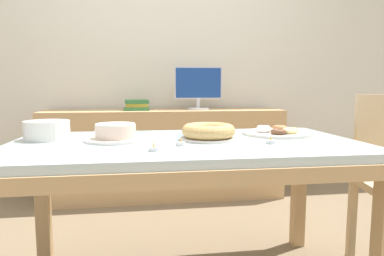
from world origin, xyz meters
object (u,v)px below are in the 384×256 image
Objects in this scene: cake_chocolate_round at (116,133)px; cake_golden_bundt at (208,132)px; tealight_right_edge at (181,143)px; book_stack at (137,105)px; computer_monitor at (198,88)px; tealight_near_cakes at (211,131)px; tealight_centre at (154,149)px; pastry_platter at (277,132)px; tealight_near_front at (271,142)px; plate_stack at (47,130)px.

cake_chocolate_round reaches higher than cake_golden_bundt.
tealight_right_edge is at bearing -135.47° from cake_golden_bundt.
book_stack reaches higher than cake_golden_bundt.
computer_monitor is 1.22m from tealight_near_cakes.
book_stack reaches higher than tealight_near_cakes.
computer_monitor reaches higher than book_stack.
tealight_centre is (-0.45, -1.68, -0.23)m from computer_monitor.
tealight_right_edge is at bearing -82.58° from book_stack.
computer_monitor is at bearing 99.29° from pastry_platter.
tealight_centre is at bearing -168.66° from tealight_near_front.
computer_monitor is at bearing 77.97° from tealight_right_edge.
tealight_right_edge is at bearing -23.60° from plate_stack.
computer_monitor is at bearing 54.07° from plate_stack.
tealight_near_front is 0.42m from tealight_near_cakes.
pastry_platter is 8.98× the size of tealight_right_edge.
tealight_centre is (0.09, -1.68, -0.08)m from book_stack.
book_stack is at bearing 110.90° from tealight_near_front.
cake_chocolate_round is (-0.08, -1.38, -0.06)m from book_stack.
cake_chocolate_round reaches higher than tealight_right_edge.
book_stack is 1.39m from cake_chocolate_round.
cake_golden_bundt reaches higher than pastry_platter.
book_stack reaches higher than plate_stack.
tealight_centre is at bearing -60.55° from cake_chocolate_round.
book_stack is 1.37m from plate_stack.
pastry_platter is 1.71× the size of plate_stack.
cake_chocolate_round is at bearing -173.70° from pastry_platter.
pastry_platter is (0.40, 0.13, -0.02)m from cake_golden_bundt.
plate_stack is (-0.41, -1.30, -0.05)m from book_stack.
cake_golden_bundt is (0.35, -1.42, -0.06)m from book_stack.
cake_golden_bundt is at bearing -97.42° from computer_monitor.
computer_monitor is at bearing 65.92° from cake_chocolate_round.
plate_stack is at bearing 142.59° from tealight_centre.
tealight_right_edge is at bearing 43.24° from tealight_centre.
tealight_near_front is at bearing -15.18° from plate_stack.
cake_golden_bundt reaches higher than tealight_near_cakes.
cake_chocolate_round is at bearing 146.90° from tealight_right_edge.
tealight_centre is at bearing -136.03° from cake_golden_bundt.
tealight_centre is 0.16m from tealight_right_edge.
cake_chocolate_round is 0.53m from tealight_near_cakes.
tealight_right_edge and tealight_near_cakes have the same top height.
book_stack is at bearing 97.42° from tealight_right_edge.
cake_chocolate_round is at bearing 119.45° from tealight_centre.
computer_monitor is 1.62m from plate_stack.
book_stack is 5.45× the size of tealight_near_cakes.
book_stack is 5.45× the size of tealight_centre.
computer_monitor is at bearing 84.02° from tealight_near_cakes.
cake_chocolate_round reaches higher than tealight_centre.
tealight_near_front is at bearing -63.57° from tealight_near_cakes.
tealight_near_front is at bearing 11.34° from tealight_centre.
cake_chocolate_round reaches higher than tealight_near_front.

